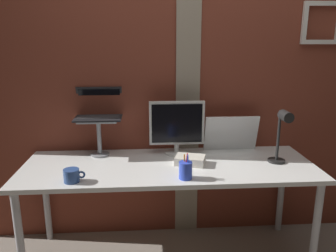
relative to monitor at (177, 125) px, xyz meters
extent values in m
plane|color=gray|center=(0.06, -0.19, -0.94)|extent=(6.00, 6.00, 0.00)
cube|color=brown|center=(0.06, 0.18, 0.39)|extent=(3.30, 0.12, 2.66)
cube|color=gray|center=(0.09, 0.12, 0.39)|extent=(0.18, 0.01, 2.66)
cube|color=white|center=(1.08, 0.10, 0.87)|extent=(0.30, 0.03, 0.03)
cube|color=white|center=(1.08, 0.10, 0.60)|extent=(0.30, 0.03, 0.03)
cube|color=white|center=(0.95, 0.10, 0.74)|extent=(0.03, 0.03, 0.24)
cube|color=white|center=(-0.07, -0.23, -0.24)|extent=(2.02, 0.70, 0.03)
cylinder|color=#B2B2B7|center=(-1.02, -0.52, -0.60)|extent=(0.05, 0.05, 0.69)
cylinder|color=#B2B2B7|center=(0.87, -0.52, -0.60)|extent=(0.05, 0.05, 0.69)
cylinder|color=#B2B2B7|center=(-1.02, 0.06, -0.60)|extent=(0.05, 0.05, 0.69)
cylinder|color=#B2B2B7|center=(0.87, 0.06, -0.60)|extent=(0.05, 0.05, 0.69)
cylinder|color=silver|center=(0.00, 0.00, -0.21)|extent=(0.18, 0.18, 0.01)
cylinder|color=silver|center=(0.00, 0.00, -0.18)|extent=(0.04, 0.04, 0.06)
cube|color=silver|center=(0.00, 0.00, 0.02)|extent=(0.41, 0.04, 0.33)
cube|color=black|center=(0.00, -0.02, 0.02)|extent=(0.37, 0.00, 0.29)
cylinder|color=gray|center=(-0.58, 0.00, -0.21)|extent=(0.14, 0.14, 0.01)
cylinder|color=gray|center=(-0.58, 0.00, -0.08)|extent=(0.03, 0.03, 0.26)
cube|color=gray|center=(-0.58, 0.00, 0.05)|extent=(0.28, 0.22, 0.01)
cube|color=black|center=(-0.58, 0.00, 0.06)|extent=(0.34, 0.21, 0.01)
cube|color=#2D2D30|center=(-0.58, 0.02, 0.07)|extent=(0.30, 0.12, 0.00)
cube|color=black|center=(-0.58, 0.14, 0.17)|extent=(0.34, 0.07, 0.21)
cube|color=black|center=(-0.58, 0.14, 0.17)|extent=(0.31, 0.06, 0.18)
cube|color=white|center=(0.42, 0.04, -0.08)|extent=(0.41, 0.09, 0.28)
cylinder|color=black|center=(0.69, -0.23, -0.21)|extent=(0.12, 0.12, 0.02)
cylinder|color=black|center=(0.69, -0.23, -0.03)|extent=(0.02, 0.02, 0.36)
cylinder|color=black|center=(0.69, -0.32, 0.13)|extent=(0.07, 0.11, 0.07)
cylinder|color=blue|center=(0.01, -0.48, -0.17)|extent=(0.08, 0.08, 0.11)
cylinder|color=orange|center=(0.00, -0.46, -0.14)|extent=(0.01, 0.01, 0.15)
cylinder|color=red|center=(0.01, -0.47, -0.13)|extent=(0.03, 0.02, 0.16)
cylinder|color=red|center=(0.02, -0.46, -0.13)|extent=(0.02, 0.02, 0.15)
cylinder|color=blue|center=(0.02, -0.48, -0.13)|extent=(0.02, 0.04, 0.15)
cylinder|color=#2D4C8C|center=(-0.69, -0.48, -0.18)|extent=(0.10, 0.10, 0.08)
torus|color=#2D4C8C|center=(-0.63, -0.48, -0.18)|extent=(0.05, 0.01, 0.05)
cube|color=silver|center=(0.07, -0.23, -0.19)|extent=(0.23, 0.19, 0.06)
camera|label=1|loc=(-0.23, -2.41, 0.63)|focal=35.93mm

